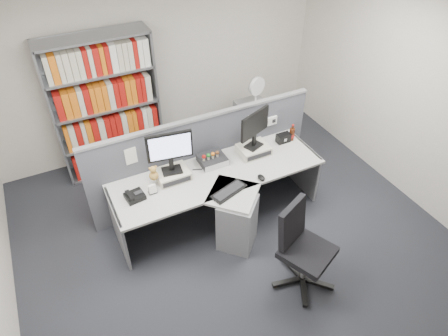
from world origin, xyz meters
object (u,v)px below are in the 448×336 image
cola_bottle (292,134)px  shelving_unit (106,109)px  monitor_right (255,127)px  filing_cabinet (254,125)px  keyboard (229,191)px  speaker (283,138)px  desk (226,200)px  desktop_pc (212,160)px  desk_calendar (152,190)px  monitor_left (170,149)px  mouse (261,178)px  desk_fan (256,88)px  office_chair (301,245)px  desk_phone (134,196)px

cola_bottle → shelving_unit: 2.53m
monitor_right → filing_cabinet: bearing=58.7°
keyboard → filing_cabinet: 2.01m
speaker → monitor_right: bearing=-176.2°
desk → keyboard: size_ratio=5.54×
desktop_pc → desk_calendar: (-0.84, -0.19, 0.01)m
monitor_left → keyboard: size_ratio=1.14×
desk → monitor_left: (-0.52, 0.38, 0.68)m
mouse → cola_bottle: bearing=33.8°
monitor_right → desk_fan: 1.19m
desk → keyboard: bearing=-103.8°
desk → monitor_left: size_ratio=4.88×
desktop_pc → monitor_left: bearing=-175.0°
keyboard → filing_cabinet: (1.23, 1.54, -0.38)m
monitor_left → desk_fan: bearing=30.6°
desktop_pc → filing_cabinet: size_ratio=0.46×
monitor_right → shelving_unit: 2.09m
filing_cabinet → office_chair: office_chair is taller
desk → mouse: size_ratio=21.71×
monitor_left → shelving_unit: bearing=104.7°
monitor_right → keyboard: bearing=-139.6°
monitor_left → desktop_pc: bearing=5.0°
desktop_pc → mouse: desktop_pc is taller
monitor_left → shelving_unit: 1.52m
monitor_right → mouse: size_ratio=4.16×
desk → shelving_unit: 2.12m
monitor_right → office_chair: (-0.23, -1.43, -0.57)m
filing_cabinet → mouse: bearing=-117.7°
speaker → cola_bottle: size_ratio=0.78×
speaker → shelving_unit: bearing=143.7°
cola_bottle → filing_cabinet: (0.02, 0.99, -0.46)m
monitor_left → desk_calendar: monitor_left is taller
desk → speaker: 1.18m
speaker → cola_bottle: cola_bottle is taller
office_chair → desk: bearing=108.9°
desktop_pc → shelving_unit: (-0.93, 1.42, 0.21)m
desk_phone → desk_calendar: desk_calendar is taller
desk → cola_bottle: 1.29m
shelving_unit → desk_fan: bearing=-12.1°
desk_phone → monitor_right: bearing=5.1°
mouse → desk_fan: 1.72m
monitor_right → keyboard: monitor_right is taller
desk_fan → speaker: bearing=-98.5°
desk_fan → office_chair: 2.62m
speaker → office_chair: office_chair is taller
desk_phone → speaker: (2.08, 0.17, 0.03)m
monitor_left → desk_fan: size_ratio=1.12×
desk_phone → desk_fan: bearing=27.5°
desktop_pc → desk_fan: (1.17, 0.97, 0.24)m
monitor_left → office_chair: 1.77m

